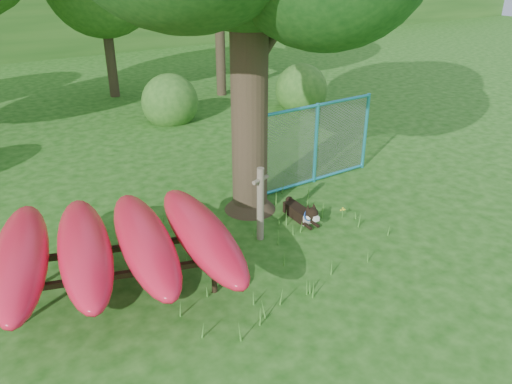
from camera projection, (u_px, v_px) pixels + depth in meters
ground at (285, 275)px, 8.31m from camera, size 80.00×80.00×0.00m
wooden_post at (260, 202)px, 9.05m from camera, size 0.39×0.19×1.43m
kayak_rack at (115, 244)px, 7.51m from camera, size 3.87×4.17×1.14m
husky_dog at (302, 213)px, 9.93m from camera, size 0.31×1.12×0.50m
fence_section at (316, 144)px, 11.34m from camera, size 3.22×0.13×3.14m
wildflower_clump at (343, 210)px, 10.03m from camera, size 0.10×0.09×0.22m
shrub_right at (301, 107)px, 17.57m from camera, size 1.80×1.80×1.80m
shrub_mid at (171, 120)px, 16.11m from camera, size 1.80×1.80×1.80m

